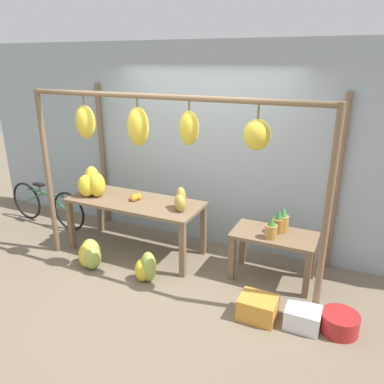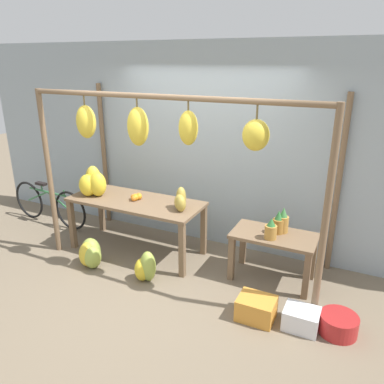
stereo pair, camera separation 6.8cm
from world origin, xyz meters
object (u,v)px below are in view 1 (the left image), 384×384
object	(u,v)px
pineapple_cluster	(278,224)
papaya_pile	(180,201)
banana_pile_ground_right	(146,268)
fruit_crate_purple	(303,318)
fruit_crate_white	(258,308)
blue_bucket	(340,323)
banana_pile_on_table	(92,183)
orange_pile	(135,197)
banana_pile_ground_left	(90,254)
parked_bicycle	(47,205)

from	to	relation	value
pineapple_cluster	papaya_pile	world-z (taller)	papaya_pile
banana_pile_ground_right	fruit_crate_purple	size ratio (longest dim) A/B	1.15
fruit_crate_white	blue_bucket	xyz separation A→B (m)	(0.80, 0.13, -0.02)
banana_pile_on_table	orange_pile	xyz separation A→B (m)	(0.64, 0.09, -0.13)
pineapple_cluster	banana_pile_ground_left	xyz separation A→B (m)	(-2.23, -0.72, -0.56)
banana_pile_ground_right	blue_bucket	xyz separation A→B (m)	(2.21, 0.03, -0.08)
orange_pile	parked_bicycle	world-z (taller)	orange_pile
banana_pile_ground_left	fruit_crate_purple	distance (m)	2.71
banana_pile_ground_left	papaya_pile	xyz separation A→B (m)	(1.03, 0.58, 0.71)
blue_bucket	parked_bicycle	distance (m)	4.60
fruit_crate_purple	banana_pile_ground_left	bearing A→B (deg)	179.17
banana_pile_ground_left	banana_pile_ground_right	world-z (taller)	banana_pile_ground_right
fruit_crate_white	blue_bucket	distance (m)	0.81
parked_bicycle	papaya_pile	distance (m)	2.58
banana_pile_on_table	blue_bucket	distance (m)	3.51
orange_pile	fruit_crate_white	xyz separation A→B (m)	(1.94, -0.72, -0.68)
pineapple_cluster	blue_bucket	world-z (taller)	pineapple_cluster
orange_pile	fruit_crate_white	size ratio (longest dim) A/B	0.48
banana_pile_ground_left	banana_pile_ground_right	distance (m)	0.84
blue_bucket	papaya_pile	size ratio (longest dim) A/B	1.26
orange_pile	fruit_crate_purple	xyz separation A→B (m)	(2.39, -0.67, -0.69)
orange_pile	fruit_crate_white	distance (m)	2.17
pineapple_cluster	parked_bicycle	distance (m)	3.74
fruit_crate_purple	banana_pile_ground_right	bearing A→B (deg)	178.40
banana_pile_on_table	pineapple_cluster	distance (m)	2.57
orange_pile	banana_pile_ground_right	bearing A→B (deg)	-49.92
pineapple_cluster	blue_bucket	distance (m)	1.23
blue_bucket	fruit_crate_purple	size ratio (longest dim) A/B	1.08
parked_bicycle	papaya_pile	world-z (taller)	papaya_pile
blue_bucket	parked_bicycle	world-z (taller)	parked_bicycle
orange_pile	parked_bicycle	distance (m)	1.87
fruit_crate_white	parked_bicycle	bearing A→B (deg)	167.11
orange_pile	banana_pile_ground_right	world-z (taller)	orange_pile
banana_pile_on_table	fruit_crate_purple	size ratio (longest dim) A/B	1.20
parked_bicycle	banana_pile_ground_right	bearing A→B (deg)	-17.96
fruit_crate_white	parked_bicycle	size ratio (longest dim) A/B	0.24
banana_pile_ground_left	parked_bicycle	size ratio (longest dim) A/B	0.25
banana_pile_on_table	banana_pile_ground_right	bearing A→B (deg)	-24.43
banana_pile_ground_left	fruit_crate_white	xyz separation A→B (m)	(2.26, -0.09, -0.05)
banana_pile_ground_left	banana_pile_on_table	bearing A→B (deg)	120.82
banana_pile_on_table	fruit_crate_white	distance (m)	2.78
blue_bucket	parked_bicycle	size ratio (longest dim) A/B	0.23
banana_pile_ground_right	papaya_pile	size ratio (longest dim) A/B	1.33
pineapple_cluster	banana_pile_ground_right	world-z (taller)	pineapple_cluster
blue_bucket	fruit_crate_purple	xyz separation A→B (m)	(-0.34, -0.08, 0.01)
papaya_pile	banana_pile_ground_right	bearing A→B (deg)	-108.55
orange_pile	pineapple_cluster	xyz separation A→B (m)	(1.91, 0.10, -0.07)
banana_pile_ground_left	blue_bucket	xyz separation A→B (m)	(3.05, 0.04, -0.07)
banana_pile_ground_left	fruit_crate_white	world-z (taller)	banana_pile_ground_left
pineapple_cluster	blue_bucket	xyz separation A→B (m)	(0.82, -0.68, -0.63)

